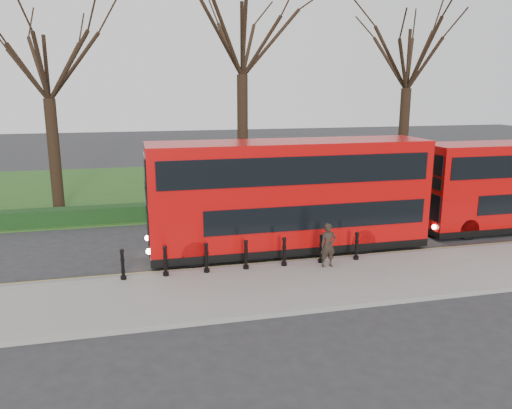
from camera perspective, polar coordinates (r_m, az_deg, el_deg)
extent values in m
plane|color=#28282B|center=(19.01, -1.02, -6.29)|extent=(120.00, 120.00, 0.00)
cube|color=gray|center=(16.26, 1.33, -9.46)|extent=(60.00, 4.00, 0.15)
cube|color=slate|center=(18.07, -0.32, -7.09)|extent=(60.00, 0.25, 0.16)
cube|color=#264F1A|center=(33.33, -6.68, 2.17)|extent=(60.00, 18.00, 0.06)
cube|color=black|center=(25.31, -4.40, -0.43)|extent=(60.00, 0.90, 0.80)
cube|color=yellow|center=(18.37, -0.54, -6.98)|extent=(60.00, 0.10, 0.01)
cube|color=yellow|center=(18.55, -0.68, -6.77)|extent=(60.00, 0.10, 0.01)
cylinder|color=black|center=(28.01, -22.04, 5.19)|extent=(0.60, 0.60, 5.82)
cylinder|color=black|center=(28.26, -1.54, 7.46)|extent=(0.60, 0.60, 7.06)
cylinder|color=black|center=(31.92, 16.44, 6.93)|extent=(0.60, 0.60, 6.33)
cylinder|color=black|center=(17.13, -14.99, -6.68)|extent=(0.15, 0.15, 1.00)
cylinder|color=black|center=(17.13, -10.32, -6.42)|extent=(0.15, 0.15, 1.00)
cylinder|color=black|center=(17.25, -5.68, -6.13)|extent=(0.15, 0.15, 1.00)
cylinder|color=black|center=(17.48, -1.15, -5.80)|extent=(0.15, 0.15, 1.00)
cylinder|color=black|center=(17.82, 3.24, -5.45)|extent=(0.15, 0.15, 1.00)
cylinder|color=black|center=(18.25, 7.44, -5.08)|extent=(0.15, 0.15, 1.00)
cylinder|color=black|center=(18.78, 11.42, -4.71)|extent=(0.15, 0.15, 1.00)
cube|color=#B70808|center=(19.52, 3.82, 1.37)|extent=(10.88, 2.47, 4.01)
cube|color=black|center=(20.04, 3.73, -4.39)|extent=(10.90, 2.49, 0.30)
cube|color=black|center=(18.79, 7.23, -1.42)|extent=(8.71, 0.04, 0.94)
cube|color=black|center=(18.16, 5.05, 3.87)|extent=(10.29, 0.04, 1.04)
cube|color=black|center=(18.59, -12.46, 1.50)|extent=(0.06, 2.18, 0.54)
cylinder|color=black|center=(18.20, -6.96, -5.64)|extent=(0.99, 0.30, 0.99)
cylinder|color=black|center=(20.26, -7.69, -3.70)|extent=(0.99, 0.30, 0.99)
cylinder|color=black|center=(19.97, 12.03, -4.13)|extent=(0.99, 0.30, 0.99)
cylinder|color=black|center=(21.86, 9.59, -2.51)|extent=(0.99, 0.30, 0.99)
cube|color=black|center=(22.71, 19.05, 2.57)|extent=(0.06, 1.99, 0.50)
cylinder|color=black|center=(23.17, 23.06, -2.62)|extent=(0.90, 0.27, 0.90)
cylinder|color=black|center=(24.73, 20.35, -1.43)|extent=(0.90, 0.27, 0.90)
imported|color=black|center=(17.79, 8.25, -4.63)|extent=(0.58, 0.38, 1.58)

